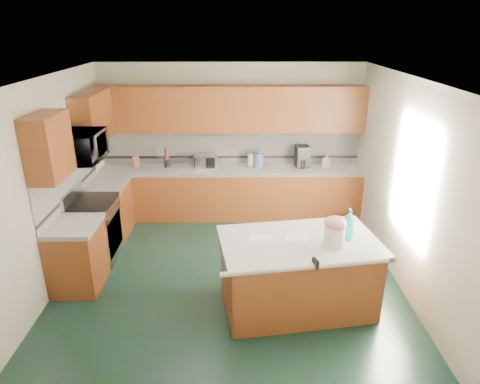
{
  "coord_description": "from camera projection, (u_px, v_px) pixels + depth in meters",
  "views": [
    {
      "loc": [
        0.11,
        -5.17,
        3.31
      ],
      "look_at": [
        0.15,
        0.35,
        1.12
      ],
      "focal_mm": 32.0,
      "sensor_mm": 36.0,
      "label": 1
    }
  ],
  "objects": [
    {
      "name": "back_base_cab",
      "position": [
        231.0,
        194.0,
        7.73
      ],
      "size": [
        4.6,
        0.6,
        0.86
      ],
      "primitive_type": "cube",
      "color": "#53240F",
      "rests_on": "ground"
    },
    {
      "name": "range_handle",
      "position": [
        114.0,
        210.0,
        6.19
      ],
      "size": [
        0.02,
        0.66,
        0.02
      ],
      "primitive_type": "cylinder",
      "rotation": [
        1.57,
        0.0,
        0.0
      ],
      "color": "#B7B7BC",
      "rests_on": "range_body"
    },
    {
      "name": "back_accent_band",
      "position": [
        231.0,
        157.0,
        7.77
      ],
      "size": [
        4.6,
        0.01,
        0.05
      ],
      "primitive_type": "cube",
      "color": "black",
      "rests_on": "back_countertop"
    },
    {
      "name": "left_backsplash",
      "position": [
        69.0,
        180.0,
        6.07
      ],
      "size": [
        0.02,
        2.3,
        0.63
      ],
      "primitive_type": "cube",
      "color": "silver",
      "rests_on": "wall_left"
    },
    {
      "name": "back_backsplash",
      "position": [
        231.0,
        147.0,
        7.7
      ],
      "size": [
        4.6,
        0.02,
        0.63
      ],
      "primitive_type": "cube",
      "color": "silver",
      "rests_on": "back_countertop"
    },
    {
      "name": "clamp_handle",
      "position": [
        316.0,
        268.0,
        4.49
      ],
      "size": [
        0.02,
        0.07,
        0.02
      ],
      "primitive_type": "cylinder",
      "rotation": [
        1.57,
        0.0,
        0.0
      ],
      "color": "black",
      "rests_on": "island_top"
    },
    {
      "name": "left_base_cab_front",
      "position": [
        77.0,
        257.0,
        5.63
      ],
      "size": [
        0.6,
        0.72,
        0.86
      ],
      "primitive_type": "cube",
      "color": "#53240F",
      "rests_on": "ground"
    },
    {
      "name": "ceiling",
      "position": [
        227.0,
        78.0,
        5.03
      ],
      "size": [
        4.6,
        4.6,
        0.0
      ],
      "primitive_type": "plane",
      "color": "white",
      "rests_on": "ground"
    },
    {
      "name": "knife_block",
      "position": [
        136.0,
        162.0,
        7.55
      ],
      "size": [
        0.16,
        0.18,
        0.22
      ],
      "primitive_type": "cube",
      "rotation": [
        -0.31,
        0.0,
        0.42
      ],
      "color": "#472814",
      "rests_on": "back_countertop"
    },
    {
      "name": "paper_sheet_b",
      "position": [
        261.0,
        237.0,
        5.11
      ],
      "size": [
        0.27,
        0.21,
        0.0
      ],
      "primitive_type": "cube",
      "rotation": [
        0.0,
        0.0,
        -0.07
      ],
      "color": "white",
      "rests_on": "island_top"
    },
    {
      "name": "back_countertop",
      "position": [
        231.0,
        170.0,
        7.56
      ],
      "size": [
        4.6,
        0.64,
        0.06
      ],
      "primitive_type": "cube",
      "color": "white",
      "rests_on": "back_base_cab"
    },
    {
      "name": "left_counter_rear",
      "position": [
        106.0,
        184.0,
        6.89
      ],
      "size": [
        0.64,
        0.82,
        0.06
      ],
      "primitive_type": "cube",
      "color": "white",
      "rests_on": "left_base_cab_rear"
    },
    {
      "name": "soap_bottle_island",
      "position": [
        349.0,
        224.0,
        5.02
      ],
      "size": [
        0.15,
        0.15,
        0.38
      ],
      "primitive_type": "imported",
      "rotation": [
        0.0,
        0.0,
        -0.03
      ],
      "color": "#25B6A9",
      "rests_on": "island_top"
    },
    {
      "name": "soap_back_cap",
      "position": [
        327.0,
        153.0,
        7.51
      ],
      "size": [
        0.02,
        0.02,
        0.03
      ],
      "primitive_type": "cylinder",
      "color": "red",
      "rests_on": "soap_bottle_back"
    },
    {
      "name": "paper_towel",
      "position": [
        251.0,
        160.0,
        7.6
      ],
      "size": [
        0.1,
        0.1,
        0.23
      ],
      "primitive_type": "cylinder",
      "color": "white",
      "rests_on": "back_countertop"
    },
    {
      "name": "treat_jar_knob_end_r",
      "position": [
        340.0,
        219.0,
        4.8
      ],
      "size": [
        0.05,
        0.05,
        0.05
      ],
      "primitive_type": "sphere",
      "color": "tan",
      "rests_on": "treat_jar_lid"
    },
    {
      "name": "island_top",
      "position": [
        299.0,
        243.0,
        5.05
      ],
      "size": [
        2.0,
        1.38,
        0.06
      ],
      "primitive_type": "cube",
      "rotation": [
        0.0,
        0.0,
        0.15
      ],
      "color": "white",
      "rests_on": "island_base"
    },
    {
      "name": "left_upper_cab_front",
      "position": [
        48.0,
        147.0,
        5.08
      ],
      "size": [
        0.33,
        0.72,
        0.78
      ],
      "primitive_type": "cube",
      "color": "#53240F",
      "rests_on": "wall_left"
    },
    {
      "name": "range_cooktop",
      "position": [
        91.0,
        203.0,
        6.15
      ],
      "size": [
        0.62,
        0.78,
        0.04
      ],
      "primitive_type": "cube",
      "color": "black",
      "rests_on": "range_body"
    },
    {
      "name": "left_counter_front",
      "position": [
        72.0,
        226.0,
        5.46
      ],
      "size": [
        0.64,
        0.72,
        0.06
      ],
      "primitive_type": "cube",
      "color": "white",
      "rests_on": "left_base_cab_front"
    },
    {
      "name": "soap_bottle_back",
      "position": [
        327.0,
        160.0,
        7.56
      ],
      "size": [
        0.16,
        0.16,
        0.25
      ],
      "primitive_type": "imported",
      "rotation": [
        0.0,
        0.0,
        0.87
      ],
      "color": "white",
      "rests_on": "back_countertop"
    },
    {
      "name": "range_oven_door",
      "position": [
        115.0,
        234.0,
        6.33
      ],
      "size": [
        0.02,
        0.68,
        0.55
      ],
      "primitive_type": "cube",
      "color": "black",
      "rests_on": "range_body"
    },
    {
      "name": "treat_jar_knob_end_l",
      "position": [
        332.0,
        219.0,
        4.8
      ],
      "size": [
        0.05,
        0.05,
        0.05
      ],
      "primitive_type": "sphere",
      "color": "tan",
      "rests_on": "treat_jar_lid"
    },
    {
      "name": "island_bullnose",
      "position": [
        307.0,
        267.0,
        4.54
      ],
      "size": [
        1.84,
        0.34,
        0.06
      ],
      "primitive_type": "cylinder",
      "rotation": [
        0.0,
        1.57,
        0.15
      ],
      "color": "white",
      "rests_on": "island_base"
    },
    {
      "name": "water_jug_neck",
      "position": [
        259.0,
        152.0,
        7.5
      ],
      "size": [
        0.08,
        0.08,
        0.04
      ],
      "primitive_type": "cylinder",
      "color": "#557CB1",
      "rests_on": "water_jug"
    },
    {
      "name": "wall_back",
      "position": [
        231.0,
        140.0,
        7.69
      ],
      "size": [
        4.6,
        0.04,
        2.7
      ],
      "primitive_type": "cube",
      "color": "silver",
      "rests_on": "ground"
    },
    {
      "name": "island_base",
      "position": [
        298.0,
        276.0,
        5.22
      ],
      "size": [
        1.89,
        1.26,
        0.86
      ],
      "primitive_type": "cube",
      "rotation": [
        0.0,
        0.0,
        0.15
      ],
      "color": "#53240F",
      "rests_on": "ground"
    },
    {
      "name": "floor",
      "position": [
        230.0,
        275.0,
        6.03
      ],
      "size": [
        4.6,
        4.6,
        0.0
      ],
      "primitive_type": "plane",
      "color": "black",
      "rests_on": "ground"
    },
    {
      "name": "toaster_oven",
      "position": [
        205.0,
        161.0,
        7.55
      ],
      "size": [
        0.45,
        0.36,
        0.23
      ],
      "primitive_type": "cube",
      "rotation": [
        0.0,
        0.0,
        0.26
      ],
      "color": "#B7B7BC",
      "rests_on": "back_countertop"
    },
    {
      "name": "wall_front",
      "position": [
        223.0,
        289.0,
        3.37
      ],
      "size": [
        4.6,
        0.04,
        2.7
      ],
      "primitive_type": "cube",
      "color": "silver",
      "rests_on": "ground"
    },
    {
      "name": "left_base_cab_rear",
      "position": [
        110.0,
        210.0,
        7.06
      ],
      "size": [
        0.6,
        0.82,
        0.86
      ],
      "primitive_type": "cube",
      "color": "#53240F",
      "rests_on": "ground"
    },
    {
      "name": "left_accent_band",
      "position": [
        71.0,
        192.0,
        6.14
      ],
      "size": [
        0.01,
        2.3,
        0.05
      ],
      "primitive_type": "cube",
      "color": "black",
      "rests_on": "wall_left"
    },
    {
      "name": "coffee_carafe",
      "position": [
        302.0,
        163.0,
        7.55
      ],
      "size": [
        0.16,
        0.16,
        0.16
      ],
      "primitive_type": "cylinder",
      "color": "black",
      "rests_on": "back_countertop"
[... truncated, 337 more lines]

